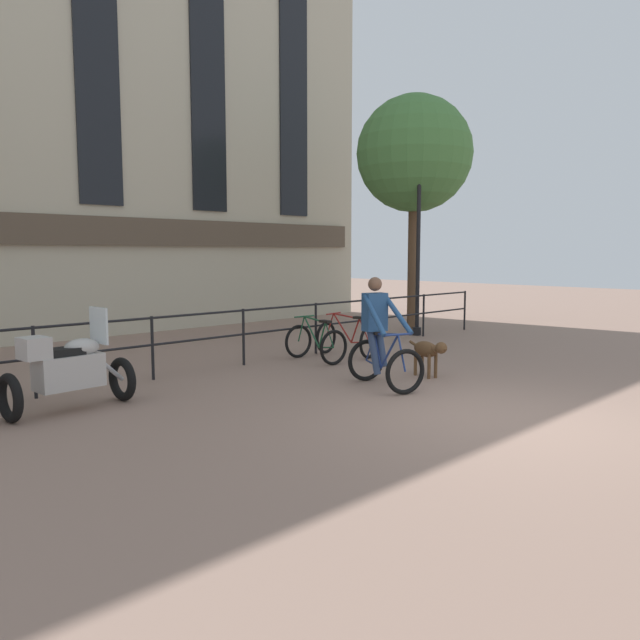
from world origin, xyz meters
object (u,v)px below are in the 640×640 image
at_px(parked_motorcycle, 68,369).
at_px(parked_bicycle_near_lamp, 316,343).
at_px(parked_bicycle_mid_left, 347,338).
at_px(street_lamp, 418,231).
at_px(cyclist_with_bike, 380,338).
at_px(dog, 429,351).

bearing_deg(parked_motorcycle, parked_bicycle_near_lamp, -88.64).
distance_m(parked_bicycle_mid_left, street_lamp, 4.32).
height_order(parked_motorcycle, parked_bicycle_mid_left, parked_motorcycle).
relative_size(cyclist_with_bike, street_lamp, 0.36).
distance_m(dog, parked_bicycle_near_lamp, 2.44).
bearing_deg(cyclist_with_bike, parked_bicycle_near_lamp, 88.18).
xyz_separation_m(dog, parked_bicycle_mid_left, (0.63, 2.42, -0.10)).
height_order(dog, parked_bicycle_near_lamp, parked_bicycle_near_lamp).
height_order(parked_motorcycle, street_lamp, street_lamp).
bearing_deg(parked_motorcycle, dog, -114.52).
height_order(parked_motorcycle, parked_bicycle_near_lamp, parked_motorcycle).
bearing_deg(dog, parked_bicycle_mid_left, 89.54).
distance_m(cyclist_with_bike, dog, 1.13).
bearing_deg(parked_motorcycle, parked_bicycle_mid_left, -89.34).
xyz_separation_m(parked_motorcycle, parked_bicycle_near_lamp, (4.94, 0.40, -0.20)).
bearing_deg(parked_bicycle_near_lamp, cyclist_with_bike, 74.75).
bearing_deg(parked_bicycle_mid_left, parked_bicycle_near_lamp, -8.16).
height_order(dog, parked_motorcycle, parked_motorcycle).
bearing_deg(dog, street_lamp, 52.47).
relative_size(parked_bicycle_mid_left, street_lamp, 0.26).
distance_m(cyclist_with_bike, parked_bicycle_near_lamp, 2.45).
bearing_deg(parked_motorcycle, street_lamp, -85.36).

